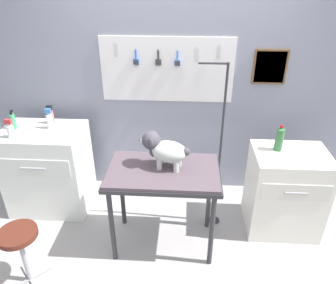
% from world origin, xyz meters
% --- Properties ---
extents(ground, '(4.40, 4.00, 0.04)m').
position_xyz_m(ground, '(0.00, 0.00, -0.02)').
color(ground, '#AAA5A3').
extents(rear_wall_panel, '(4.00, 0.11, 2.30)m').
position_xyz_m(rear_wall_panel, '(0.00, 1.28, 1.16)').
color(rear_wall_panel, '#8A8EA0').
rests_on(rear_wall_panel, ground).
extents(grooming_table, '(0.97, 0.58, 0.83)m').
position_xyz_m(grooming_table, '(-0.06, 0.31, 0.74)').
color(grooming_table, '#2D2D33').
rests_on(grooming_table, ground).
extents(grooming_arm, '(0.30, 0.11, 1.67)m').
position_xyz_m(grooming_arm, '(0.44, 0.62, 0.78)').
color(grooming_arm, '#2D2D33').
rests_on(grooming_arm, ground).
extents(dog, '(0.43, 0.26, 0.32)m').
position_xyz_m(dog, '(-0.05, 0.35, 1.00)').
color(dog, silver).
rests_on(dog, grooming_table).
extents(counter_left, '(0.80, 0.58, 0.92)m').
position_xyz_m(counter_left, '(-1.31, 0.79, 0.46)').
color(counter_left, white).
rests_on(counter_left, ground).
extents(cabinet_right, '(0.68, 0.54, 0.85)m').
position_xyz_m(cabinet_right, '(1.10, 0.60, 0.43)').
color(cabinet_right, white).
rests_on(cabinet_right, ground).
extents(stool, '(0.30, 0.30, 0.55)m').
position_xyz_m(stool, '(-1.15, -0.20, 0.44)').
color(stool, '#9E9EA3').
rests_on(stool, ground).
extents(spray_bottle_tall, '(0.06, 0.06, 0.21)m').
position_xyz_m(spray_bottle_tall, '(-1.22, 0.85, 1.01)').
color(spray_bottle_tall, white).
rests_on(spray_bottle_tall, counter_left).
extents(pump_bottle_white, '(0.05, 0.05, 0.20)m').
position_xyz_m(pump_bottle_white, '(-1.58, 0.82, 1.00)').
color(pump_bottle_white, '#3DA467').
rests_on(pump_bottle_white, counter_left).
extents(detangler_spray, '(0.07, 0.07, 0.19)m').
position_xyz_m(detangler_spray, '(-1.51, 0.63, 1.00)').
color(detangler_spray, white).
rests_on(detangler_spray, counter_left).
extents(shampoo_bottle, '(0.06, 0.06, 0.19)m').
position_xyz_m(shampoo_bottle, '(-1.26, 0.96, 1.00)').
color(shampoo_bottle, '#D16367').
rests_on(shampoo_bottle, counter_left).
extents(soda_bottle, '(0.07, 0.07, 0.25)m').
position_xyz_m(soda_bottle, '(0.98, 0.67, 0.97)').
color(soda_bottle, '#326D3C').
rests_on(soda_bottle, cabinet_right).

